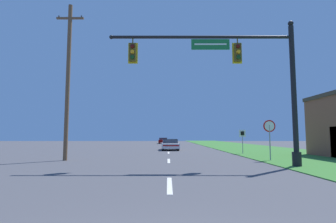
% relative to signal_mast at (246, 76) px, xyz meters
% --- Properties ---
extents(grass_verge_right, '(10.00, 110.00, 0.04)m').
position_rel_signal_mast_xyz_m(grass_verge_right, '(6.49, 19.14, -4.57)').
color(grass_verge_right, '#38752D').
rests_on(grass_verge_right, ground).
extents(road_center_line, '(0.16, 34.80, 0.01)m').
position_rel_signal_mast_xyz_m(road_center_line, '(-4.01, 11.14, -4.59)').
color(road_center_line, silver).
rests_on(road_center_line, ground).
extents(signal_mast, '(9.74, 0.47, 7.52)m').
position_rel_signal_mast_xyz_m(signal_mast, '(0.00, 0.00, 0.00)').
color(signal_mast, black).
rests_on(signal_mast, grass_verge_right).
extents(car_ahead, '(1.96, 4.28, 1.19)m').
position_rel_signal_mast_xyz_m(car_ahead, '(-3.82, 15.91, -3.99)').
color(car_ahead, black).
rests_on(car_ahead, ground).
extents(far_car, '(1.82, 4.44, 1.19)m').
position_rel_signal_mast_xyz_m(far_car, '(-5.04, 40.89, -3.99)').
color(far_car, black).
rests_on(far_car, ground).
extents(stop_sign, '(0.76, 0.07, 2.50)m').
position_rel_signal_mast_xyz_m(stop_sign, '(2.35, 3.30, -2.73)').
color(stop_sign, gray).
rests_on(stop_sign, grass_verge_right).
extents(route_sign_post, '(0.55, 0.06, 2.03)m').
position_rel_signal_mast_xyz_m(route_sign_post, '(2.35, 9.36, -3.06)').
color(route_sign_post, gray).
rests_on(route_sign_post, grass_verge_right).
extents(utility_pole_near, '(1.80, 0.26, 10.22)m').
position_rel_signal_mast_xyz_m(utility_pole_near, '(-10.55, 3.45, 0.68)').
color(utility_pole_near, brown).
rests_on(utility_pole_near, ground).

